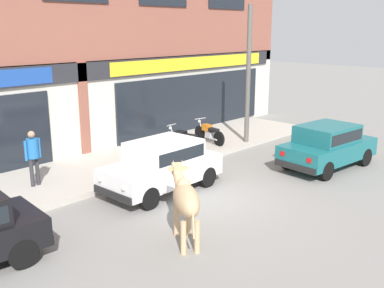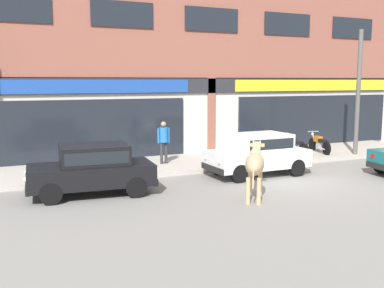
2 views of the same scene
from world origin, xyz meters
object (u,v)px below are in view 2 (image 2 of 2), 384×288
car_1 (92,167)px  pedestrian (164,138)px  cow (255,164)px  utility_pole (358,93)px  motorcycle_0 (293,146)px  motorcycle_1 (319,144)px  car_2 (258,152)px

car_1 → pedestrian: 4.47m
cow → utility_pole: (7.57, 4.04, 1.76)m
pedestrian → utility_pole: size_ratio=0.31×
car_1 → motorcycle_0: bearing=16.3°
car_1 → motorcycle_1: 10.79m
motorcycle_1 → utility_pole: 2.67m
utility_pole → cow: bearing=-151.9°
cow → pedestrian: bearing=97.3°
car_2 → motorcycle_1: (4.62, 2.33, -0.27)m
car_2 → cow: bearing=-124.2°
cow → pedestrian: (-0.68, 5.32, 0.14)m
motorcycle_0 → motorcycle_1: (1.44, 0.05, 0.00)m
utility_pole → car_2: bearing=-166.8°
car_1 → utility_pole: bearing=8.4°
car_1 → car_2: size_ratio=1.02×
car_2 → motorcycle_1: size_ratio=2.03×
cow → pedestrian: pedestrian is taller
pedestrian → utility_pole: (8.25, -1.28, 1.62)m
motorcycle_0 → pedestrian: (-5.70, 0.35, 0.60)m
cow → utility_pole: utility_pole is taller
cow → motorcycle_0: bearing=44.8°
car_1 → motorcycle_0: size_ratio=2.05×
motorcycle_0 → utility_pole: utility_pole is taller
pedestrian → car_1: bearing=-137.9°
car_2 → utility_pole: (5.74, 1.35, 1.95)m
motorcycle_0 → utility_pole: size_ratio=0.35×
car_1 → pedestrian: (3.31, 2.99, 0.33)m
car_2 → motorcycle_1: 5.18m
cow → car_1: bearing=149.7°
pedestrian → car_2: bearing=-46.3°
motorcycle_1 → pedestrian: size_ratio=1.12×
utility_pole → pedestrian: bearing=171.2°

